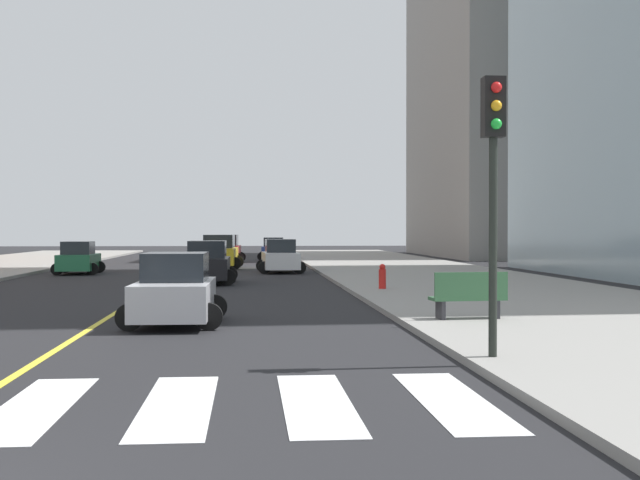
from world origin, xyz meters
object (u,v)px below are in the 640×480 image
at_px(car_green_fourth, 79,259).
at_px(car_black_seventh, 207,264).
at_px(car_silver_nearest, 175,291).
at_px(fire_hydrant, 382,277).
at_px(car_blue_fifth, 274,250).
at_px(car_yellow_second, 219,253).
at_px(park_bench, 469,296).
at_px(traffic_light_near_corner, 493,160).
at_px(car_white_third, 280,257).
at_px(car_red_sixth, 225,250).

relative_size(car_green_fourth, car_black_seventh, 0.93).
relative_size(car_silver_nearest, fire_hydrant, 4.34).
relative_size(car_green_fourth, car_blue_fifth, 0.98).
xyz_separation_m(car_green_fourth, car_blue_fifth, (10.52, 18.62, 0.01)).
bearing_deg(car_black_seventh, car_green_fourth, -49.19).
height_order(car_yellow_second, car_green_fourth, car_yellow_second).
distance_m(car_green_fourth, car_blue_fifth, 21.39).
relative_size(park_bench, fire_hydrant, 2.07).
distance_m(car_green_fourth, car_black_seventh, 10.73).
relative_size(car_black_seventh, traffic_light_near_corner, 0.87).
xyz_separation_m(traffic_light_near_corner, fire_hydrant, (0.72, 16.07, -2.85)).
distance_m(park_bench, fire_hydrant, 10.26).
xyz_separation_m(car_yellow_second, car_white_third, (3.39, -5.05, -0.10)).
bearing_deg(car_yellow_second, car_black_seventh, 92.61).
bearing_deg(traffic_light_near_corner, car_black_seventh, -75.14).
relative_size(car_yellow_second, car_red_sixth, 1.02).
relative_size(car_red_sixth, traffic_light_near_corner, 0.94).
distance_m(car_yellow_second, car_black_seventh, 13.67).
distance_m(car_silver_nearest, car_yellow_second, 28.96).
distance_m(car_white_third, car_black_seventh, 9.27).
bearing_deg(park_bench, fire_hydrant, -3.08).
distance_m(car_silver_nearest, traffic_light_near_corner, 9.16).
bearing_deg(car_black_seventh, car_silver_nearest, 90.50).
height_order(car_silver_nearest, car_blue_fifth, car_silver_nearest).
bearing_deg(fire_hydrant, park_bench, -87.63).
bearing_deg(car_white_third, car_blue_fifth, -92.71).
relative_size(car_blue_fifth, park_bench, 2.08).
relative_size(car_yellow_second, traffic_light_near_corner, 0.97).
bearing_deg(fire_hydrant, car_red_sixth, 102.85).
distance_m(car_red_sixth, car_black_seventh, 22.21).
xyz_separation_m(car_white_third, car_black_seventh, (-3.40, -8.62, 0.02)).
xyz_separation_m(car_silver_nearest, car_black_seventh, (0.01, 15.29, 0.04)).
xyz_separation_m(car_white_third, fire_hydrant, (3.12, -14.42, -0.25)).
distance_m(car_black_seventh, fire_hydrant, 8.73).
relative_size(car_yellow_second, car_black_seventh, 1.11).
relative_size(car_blue_fifth, car_red_sixth, 0.87).
bearing_deg(car_silver_nearest, car_blue_fifth, -93.93).
distance_m(car_blue_fifth, car_black_seventh, 27.04).
distance_m(car_green_fourth, traffic_light_near_corner, 32.75).
bearing_deg(traffic_light_near_corner, car_green_fourth, -67.03).
xyz_separation_m(car_red_sixth, park_bench, (6.82, -38.26, -0.21)).
bearing_deg(traffic_light_near_corner, car_red_sixth, -82.67).
bearing_deg(park_bench, car_white_third, 2.73).
bearing_deg(car_silver_nearest, car_yellow_second, -89.11).
bearing_deg(car_black_seventh, car_white_third, -111.01).
relative_size(car_green_fourth, traffic_light_near_corner, 0.81).
distance_m(car_white_third, car_red_sixth, 13.98).
bearing_deg(park_bench, car_blue_fifth, -0.96).
xyz_separation_m(car_yellow_second, park_bench, (6.93, -29.72, -0.23)).
xyz_separation_m(car_silver_nearest, traffic_light_near_corner, (5.81, -6.57, 2.63)).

